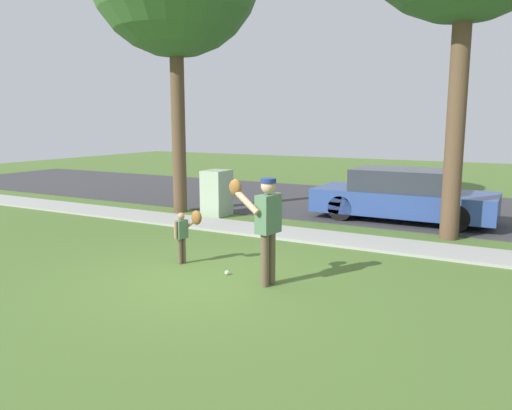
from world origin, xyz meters
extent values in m
plane|color=#4C6B2D|center=(0.00, 3.50, 0.00)|extent=(48.00, 48.00, 0.00)
cube|color=#A3A39E|center=(0.00, 3.60, 0.03)|extent=(36.00, 1.20, 0.06)
cube|color=#38383A|center=(0.00, 8.60, 0.01)|extent=(36.00, 6.80, 0.02)
cylinder|color=brown|center=(0.99, 0.14, 0.42)|extent=(0.13, 0.13, 0.84)
cylinder|color=brown|center=(1.02, 0.31, 0.42)|extent=(0.13, 0.13, 0.84)
cube|color=#4C7251|center=(1.01, 0.23, 1.14)|extent=(0.29, 0.44, 0.60)
sphere|color=tan|center=(1.01, 0.23, 1.57)|extent=(0.23, 0.23, 0.23)
cylinder|color=navy|center=(1.01, 0.23, 1.66)|extent=(0.24, 0.24, 0.07)
cylinder|color=tan|center=(0.71, 0.02, 1.35)|extent=(0.53, 0.18, 0.40)
ellipsoid|color=brown|center=(0.52, 0.05, 1.54)|extent=(0.24, 0.17, 0.26)
cylinder|color=tan|center=(1.05, 0.47, 1.16)|extent=(0.10, 0.10, 0.56)
cylinder|color=brown|center=(-0.91, 0.60, 0.23)|extent=(0.07, 0.07, 0.47)
cylinder|color=brown|center=(-0.92, 0.51, 0.23)|extent=(0.07, 0.07, 0.47)
cube|color=#4C7251|center=(-0.92, 0.55, 0.63)|extent=(0.16, 0.24, 0.33)
sphere|color=#A87A5B|center=(-0.92, 0.55, 0.87)|extent=(0.13, 0.13, 0.13)
cylinder|color=#A87A5B|center=(-0.76, 0.67, 0.75)|extent=(0.29, 0.10, 0.22)
ellipsoid|color=brown|center=(-0.65, 0.65, 0.86)|extent=(0.24, 0.17, 0.26)
cylinder|color=#A87A5B|center=(-0.94, 0.41, 0.64)|extent=(0.05, 0.05, 0.31)
sphere|color=white|center=(0.16, 0.36, 0.04)|extent=(0.07, 0.07, 0.07)
cube|color=#9EB293|center=(-2.93, 4.79, 0.62)|extent=(0.60, 0.75, 1.24)
cylinder|color=brown|center=(3.04, 4.91, 2.76)|extent=(0.39, 0.39, 5.52)
cylinder|color=brown|center=(-4.15, 4.76, 2.59)|extent=(0.38, 0.38, 5.18)
cube|color=#2D478C|center=(1.69, 6.47, 0.50)|extent=(4.50, 1.80, 0.60)
cube|color=#2D333D|center=(1.69, 6.47, 1.07)|extent=(2.47, 1.66, 0.55)
cylinder|color=black|center=(0.30, 5.68, 0.34)|extent=(0.64, 0.22, 0.64)
cylinder|color=black|center=(0.30, 7.26, 0.34)|extent=(0.64, 0.22, 0.64)
cylinder|color=black|center=(3.09, 5.68, 0.34)|extent=(0.64, 0.22, 0.64)
cylinder|color=black|center=(3.09, 7.26, 0.34)|extent=(0.64, 0.22, 0.64)
camera|label=1|loc=(4.46, -6.47, 2.54)|focal=34.97mm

